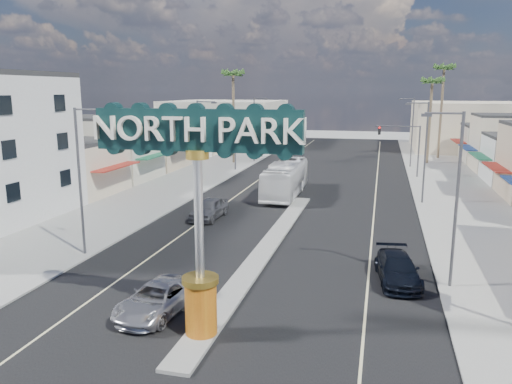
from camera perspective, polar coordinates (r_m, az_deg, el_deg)
The scene contains 24 objects.
ground at distance 47.46m, azimuth 5.58°, elevation -0.64°, with size 160.00×160.00×0.00m, color gray.
road at distance 47.46m, azimuth 5.58°, elevation -0.63°, with size 20.00×120.00×0.01m, color black.
median_island at distance 32.22m, azimuth 1.23°, elevation -6.35°, with size 1.30×30.00×0.16m, color gray.
sidewalk_left at distance 51.37m, azimuth -10.04°, elevation 0.25°, with size 8.00×120.00×0.12m, color gray.
sidewalk_right at distance 47.49m, azimuth 22.52°, elevation -1.40°, with size 8.00×120.00×0.12m, color gray.
storefront_row_left at distance 66.84m, azimuth -13.44°, elevation 5.26°, with size 12.00×42.00×6.00m, color beige.
backdrop_far_left at distance 95.54m, azimuth -3.44°, elevation 7.97°, with size 20.00×20.00×8.00m, color #B7B29E.
backdrop_far_right at distance 92.33m, azimuth 23.79°, elevation 6.89°, with size 20.00×20.00×8.00m, color beige.
gateway_sign at distance 19.56m, azimuth -6.63°, elevation -0.53°, with size 8.20×1.50×9.15m.
traffic_signal_left at distance 62.25m, azimuth -0.80°, elevation 6.31°, with size 5.09×0.45×6.00m.
traffic_signal_right at distance 60.20m, azimuth 16.44°, elevation 5.66°, with size 5.09×0.45×6.00m.
streetlight_l_near at distance 31.51m, azimuth -19.29°, elevation 1.92°, with size 2.03×0.22×9.00m.
streetlight_l_mid at distance 49.28m, azimuth -6.44°, elevation 5.77°, with size 2.03×0.22×9.00m.
streetlight_l_far at distance 70.22m, azimuth -0.09°, elevation 7.56°, with size 2.03×0.22×9.00m.
streetlight_r_near at distance 26.59m, azimuth 21.68°, elevation 0.05°, with size 2.03×0.22×9.00m.
streetlight_r_mid at distance 46.29m, azimuth 18.62°, elevation 4.86°, with size 2.03×0.22×9.00m.
streetlight_r_far at distance 68.16m, azimuth 17.30°, elevation 6.92°, with size 2.03×0.22×9.00m.
palm_left_far at distance 68.82m, azimuth -2.63°, elevation 12.82°, with size 2.60×2.60×13.10m.
palm_right_mid at distance 72.15m, azimuth 19.49°, elevation 11.42°, with size 2.60×2.60×12.10m.
palm_right_far at distance 78.34m, azimuth 20.68°, elevation 12.61°, with size 2.60×2.60×14.10m.
suv_left at distance 23.61m, azimuth -11.17°, elevation -11.86°, with size 2.32×5.02×1.40m, color #B5B5BA.
suv_right at distance 27.70m, azimuth 15.88°, elevation -8.45°, with size 2.03×4.99×1.45m, color black.
car_parked_left at distance 39.56m, azimuth -5.37°, elevation -1.88°, with size 1.94×4.82×1.64m, color #5D5E62.
city_bus at distance 48.19m, azimuth 3.40°, elevation 1.55°, with size 2.72×11.63×3.24m, color silver.
Camera 1 is at (6.85, -15.88, 10.01)m, focal length 35.00 mm.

